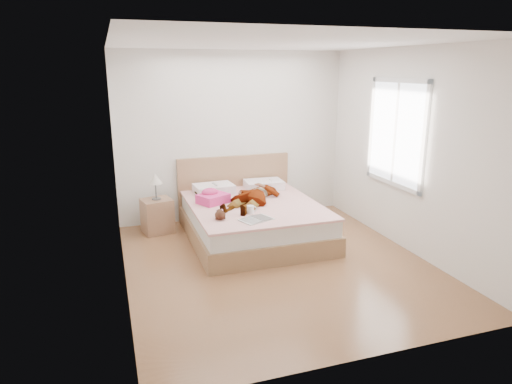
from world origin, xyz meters
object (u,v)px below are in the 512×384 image
phone (215,184)px  magazine (256,219)px  bed (252,217)px  coffee_mug (251,209)px  nightstand (157,213)px  woman (256,192)px  towel (212,197)px  plush_toy (220,215)px

phone → magazine: size_ratio=0.19×
bed → coffee_mug: bed is taller
bed → nightstand: 1.39m
woman → coffee_mug: size_ratio=11.35×
bed → nightstand: bearing=155.4°
woman → phone: bearing=-178.2°
magazine → coffee_mug: (0.01, 0.27, 0.05)m
towel → nightstand: size_ratio=0.56×
towel → nightstand: 0.91m
bed → magazine: bearing=-103.8°
towel → coffee_mug: bearing=-60.0°
coffee_mug → plush_toy: (-0.43, -0.10, 0.01)m
plush_toy → woman: bearing=45.0°
woman → towel: 0.63m
bed → phone: bearing=130.3°
coffee_mug → plush_toy: 0.45m
woman → nightstand: nightstand is taller
coffee_mug → plush_toy: bearing=-166.4°
towel → plush_toy: towel is taller
phone → bed: 0.76m
phone → bed: (0.41, -0.49, -0.40)m
phone → towel: towel is taller
plush_toy → coffee_mug: bearing=13.6°
bed → coffee_mug: (-0.18, -0.51, 0.29)m
woman → coffee_mug: bearing=-73.6°
towel → coffee_mug: (0.36, -0.63, -0.03)m
towel → nightstand: bearing=147.8°
plush_toy → bed: bearing=44.9°
magazine → coffee_mug: coffee_mug is taller
magazine → coffee_mug: 0.28m
towel → nightstand: (-0.73, 0.46, -0.30)m
phone → nightstand: (-0.85, 0.09, -0.39)m
plush_toy → nightstand: bearing=118.8°
coffee_mug → plush_toy: size_ratio=0.62×
nightstand → bed: bearing=-24.6°
plush_toy → nightstand: nightstand is taller
magazine → coffee_mug: size_ratio=3.38×
bed → magazine: size_ratio=4.50×
magazine → plush_toy: 0.46m
plush_toy → nightstand: size_ratio=0.25×
woman → magazine: size_ratio=3.36×
bed → coffee_mug: size_ratio=15.24×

